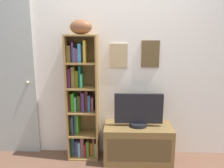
{
  "coord_description": "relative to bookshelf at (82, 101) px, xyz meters",
  "views": [
    {
      "loc": [
        0.05,
        -1.97,
        1.66
      ],
      "look_at": [
        -0.04,
        0.85,
        1.02
      ],
      "focal_mm": 38.4,
      "sensor_mm": 36.0,
      "label": 1
    }
  ],
  "objects": [
    {
      "name": "tv_stand",
      "position": [
        0.73,
        -0.1,
        -0.53
      ],
      "size": [
        0.86,
        0.42,
        0.47
      ],
      "color": "brown",
      "rests_on": "ground"
    },
    {
      "name": "football",
      "position": [
        0.02,
        -0.03,
        0.94
      ],
      "size": [
        0.31,
        0.24,
        0.17
      ],
      "primitive_type": "ellipsoid",
      "rotation": [
        0.0,
        0.0,
        -0.25
      ],
      "color": "brown",
      "rests_on": "bookshelf"
    },
    {
      "name": "door",
      "position": [
        -1.0,
        0.08,
        0.27
      ],
      "size": [
        0.78,
        0.09,
        2.07
      ],
      "color": "#A5A9A5",
      "rests_on": "ground"
    },
    {
      "name": "bookshelf",
      "position": [
        0.0,
        0.0,
        0.0
      ],
      "size": [
        0.39,
        0.28,
        1.61
      ],
      "color": "olive",
      "rests_on": "ground"
    },
    {
      "name": "television",
      "position": [
        0.73,
        -0.1,
        -0.09
      ],
      "size": [
        0.61,
        0.22,
        0.42
      ],
      "color": "black",
      "rests_on": "tv_stand"
    },
    {
      "name": "back_wall",
      "position": [
        0.44,
        0.14,
        0.41
      ],
      "size": [
        4.8,
        0.08,
        2.33
      ],
      "color": "silver",
      "rests_on": "ground"
    }
  ]
}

